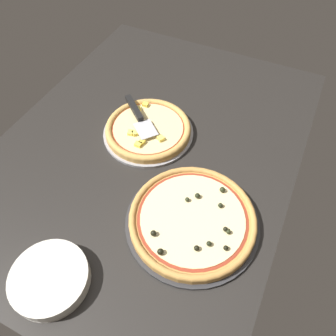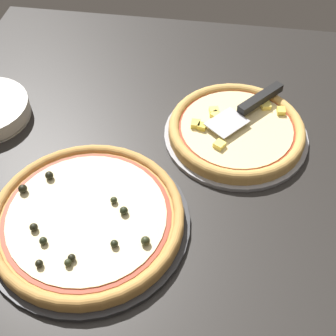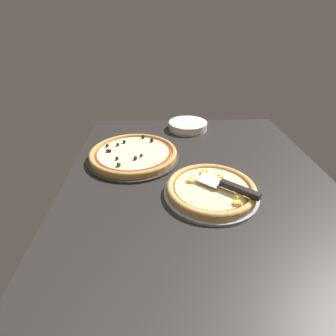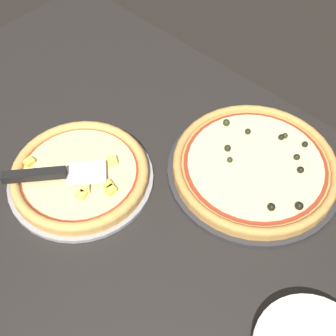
# 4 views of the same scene
# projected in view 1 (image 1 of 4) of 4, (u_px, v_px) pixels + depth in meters

# --- Properties ---
(ground_plane) EXTENTS (1.39, 1.04, 0.04)m
(ground_plane) POSITION_uv_depth(u_px,v_px,m) (149.00, 148.00, 1.21)
(ground_plane) COLOR black
(pizza_pan_front) EXTENTS (0.34, 0.34, 0.01)m
(pizza_pan_front) POSITION_uv_depth(u_px,v_px,m) (148.00, 132.00, 1.22)
(pizza_pan_front) COLOR #939399
(pizza_pan_front) RESTS_ON ground_plane
(pizza_front) EXTENTS (0.32, 0.32, 0.03)m
(pizza_front) POSITION_uv_depth(u_px,v_px,m) (148.00, 129.00, 1.21)
(pizza_front) COLOR tan
(pizza_front) RESTS_ON pizza_pan_front
(pizza_pan_back) EXTENTS (0.41, 0.41, 0.01)m
(pizza_pan_back) POSITION_uv_depth(u_px,v_px,m) (192.00, 222.00, 0.99)
(pizza_pan_back) COLOR #2D2D30
(pizza_pan_back) RESTS_ON ground_plane
(pizza_back) EXTENTS (0.38, 0.38, 0.04)m
(pizza_back) POSITION_uv_depth(u_px,v_px,m) (193.00, 219.00, 0.98)
(pizza_back) COLOR #C68E47
(pizza_back) RESTS_ON pizza_pan_back
(serving_spatula) EXTENTS (0.18, 0.20, 0.02)m
(serving_spatula) POSITION_uv_depth(u_px,v_px,m) (136.00, 112.00, 1.22)
(serving_spatula) COLOR #B7B7BC
(serving_spatula) RESTS_ON pizza_front
(plate_stack) EXTENTS (0.21, 0.21, 0.04)m
(plate_stack) POSITION_uv_depth(u_px,v_px,m) (50.00, 279.00, 0.87)
(plate_stack) COLOR silver
(plate_stack) RESTS_ON ground_plane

